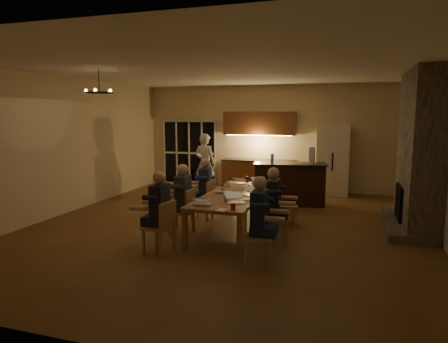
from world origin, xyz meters
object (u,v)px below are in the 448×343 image
mug_mid (249,187)px  plate_far (264,187)px  redcup_near (233,207)px  redcup_far (259,180)px  laptop_a (203,198)px  laptop_b (235,197)px  plate_left (203,201)px  person_left_near (160,211)px  person_right_near (259,220)px  bar_blender (312,155)px  laptop_e (242,179)px  laptop_d (249,189)px  mug_front (229,195)px  chair_left_near (158,227)px  chair_right_near (258,237)px  person_left_far (205,189)px  bar_bottle (272,158)px  refrigerator (333,160)px  can_silver (225,198)px  plate_near (245,199)px  mug_back (228,184)px  redcup_mid (222,187)px  laptop_c (224,187)px  standing_person (205,164)px  dining_table (235,212)px  laptop_f (260,181)px  can_cola (247,179)px  can_right (260,189)px  chair_left_mid (181,211)px  chair_left_far (202,200)px  person_right_mid (273,205)px  chandelier (99,93)px

mug_mid → plate_far: (0.28, 0.22, -0.04)m
redcup_near → redcup_far: bearing=93.6°
laptop_a → laptop_b: same height
laptop_a → plate_left: size_ratio=1.35×
person_left_near → person_right_near: size_ratio=1.00×
plate_far → bar_blender: bearing=67.0°
laptop_e → laptop_d: bearing=121.6°
plate_left → laptop_d: bearing=51.0°
mug_front → plate_left: (-0.36, -0.44, -0.04)m
chair_left_near → redcup_far: size_ratio=7.42×
chair_right_near → laptop_e: (-1.02, 2.83, 0.42)m
person_left_far → laptop_e: bearing=118.6°
laptop_d → bar_bottle: bearing=123.1°
refrigerator → person_left_far: bearing=-124.7°
can_silver → plate_near: size_ratio=0.43×
laptop_d → mug_back: (-0.68, 0.83, -0.06)m
laptop_d → bar_bottle: bar_bottle is taller
chair_left_near → plate_near: 1.71m
person_right_near → person_left_far: bearing=36.5°
chair_left_near → redcup_mid: (0.49, 2.00, 0.37)m
can_silver → plate_near: 0.40m
person_left_near → laptop_c: size_ratio=4.31×
chair_left_near → person_left_far: person_left_far is taller
person_left_far → standing_person: standing_person is taller
refrigerator → laptop_e: bearing=-120.7°
dining_table → laptop_f: bearing=74.9°
laptop_f → mug_back: laptop_f is taller
laptop_d → plate_near: (0.03, -0.42, -0.10)m
laptop_a → laptop_c: (0.01, 1.17, 0.00)m
dining_table → mug_mid: (0.15, 0.58, 0.43)m
standing_person → bar_bottle: standing_person is taller
laptop_e → laptop_f: (0.44, -0.10, 0.00)m
can_cola → can_right: 1.28m
chair_left_mid → plate_far: bearing=135.2°
mug_mid → bar_bottle: size_ratio=0.42×
mug_back → bar_blender: size_ratio=0.24×
chair_left_far → mug_front: bearing=44.3°
person_right_mid → laptop_c: 1.25m
chair_left_mid → laptop_b: bearing=77.8°
chandelier → plate_left: size_ratio=2.26×
chandelier → person_right_mid: bearing=2.7°
person_right_mid → mug_front: person_right_mid is taller
chair_left_mid → redcup_mid: bearing=149.2°
person_left_near → chandelier: (-1.74, 0.92, 2.06)m
plate_far → chair_left_far: bearing=-169.0°
chair_left_near → laptop_d: size_ratio=2.78×
bar_bottle → plate_left: bearing=-99.9°
redcup_near → can_silver: 0.70m
mug_front → redcup_far: redcup_far is taller
person_right_near → redcup_far: (-0.67, 2.97, 0.12)m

